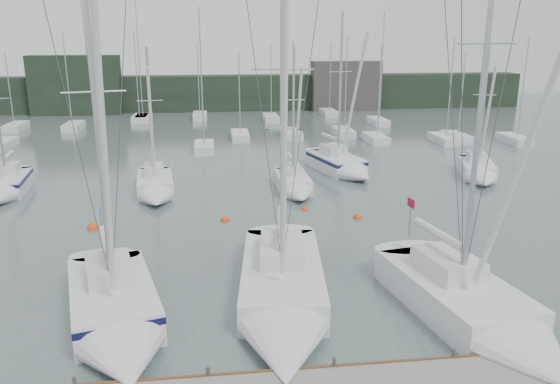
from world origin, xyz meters
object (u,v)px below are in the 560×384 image
at_px(sailboat_mid_d, 344,167).
at_px(sailboat_mid_e, 479,173).
at_px(buoy_a, 225,221).
at_px(sailboat_near_left, 117,319).
at_px(sailboat_mid_a, 4,188).
at_px(buoy_c, 93,228).
at_px(buoy_b, 305,210).
at_px(sailboat_mid_c, 295,187).
at_px(buoy_d, 358,218).
at_px(sailboat_near_center, 283,305).
at_px(sailboat_near_right, 487,320).
at_px(sailboat_mid_b, 155,189).

xyz_separation_m(sailboat_mid_d, sailboat_mid_e, (9.76, -2.94, -0.10)).
bearing_deg(buoy_a, sailboat_near_left, -108.94).
bearing_deg(sailboat_mid_a, buoy_c, -52.11).
bearing_deg(buoy_b, buoy_a, -163.53).
distance_m(sailboat_mid_a, sailboat_mid_c, 19.86).
bearing_deg(buoy_a, sailboat_mid_d, 46.21).
xyz_separation_m(sailboat_mid_d, buoy_d, (-1.70, -10.57, -0.64)).
relative_size(sailboat_near_center, sailboat_mid_a, 1.46).
bearing_deg(buoy_d, sailboat_near_left, -135.71).
bearing_deg(buoy_a, sailboat_mid_a, 154.61).
bearing_deg(sailboat_near_right, sailboat_near_center, 153.55).
xyz_separation_m(buoy_a, buoy_b, (5.07, 1.50, 0.00)).
bearing_deg(sailboat_mid_a, buoy_b, -21.98).
bearing_deg(sailboat_near_center, sailboat_mid_e, 53.86).
xyz_separation_m(sailboat_near_left, sailboat_near_right, (13.38, -1.71, 0.01)).
height_order(sailboat_near_left, sailboat_mid_d, sailboat_near_left).
bearing_deg(sailboat_mid_e, sailboat_mid_c, -154.33).
height_order(sailboat_mid_a, buoy_b, sailboat_mid_a).
xyz_separation_m(sailboat_mid_a, sailboat_mid_e, (34.20, 0.10, -0.05)).
relative_size(sailboat_mid_c, sailboat_mid_d, 0.80).
relative_size(sailboat_near_left, buoy_c, 22.02).
bearing_deg(sailboat_mid_c, buoy_c, -157.01).
distance_m(sailboat_near_center, buoy_c, 14.91).
relative_size(sailboat_near_left, buoy_d, 26.37).
relative_size(buoy_c, buoy_d, 1.20).
height_order(sailboat_mid_b, buoy_a, sailboat_mid_b).
xyz_separation_m(sailboat_near_left, sailboat_mid_c, (9.24, 17.53, -0.12)).
height_order(sailboat_near_left, sailboat_mid_b, sailboat_near_left).
relative_size(sailboat_mid_d, buoy_a, 23.68).
height_order(sailboat_mid_b, sailboat_mid_c, sailboat_mid_c).
bearing_deg(buoy_c, sailboat_mid_a, 134.34).
bearing_deg(buoy_c, sailboat_mid_b, 63.51).
bearing_deg(sailboat_mid_b, sailboat_mid_a, 165.83).
height_order(sailboat_near_right, buoy_c, sailboat_near_right).
bearing_deg(sailboat_mid_b, sailboat_mid_e, -2.31).
height_order(sailboat_near_left, sailboat_mid_c, sailboat_near_left).
height_order(sailboat_mid_c, buoy_a, sailboat_mid_c).
bearing_deg(sailboat_mid_d, buoy_c, -163.56).
distance_m(sailboat_mid_d, buoy_b, 9.73).
relative_size(sailboat_near_right, sailboat_mid_d, 1.32).
bearing_deg(buoy_d, buoy_c, 179.68).
height_order(sailboat_near_left, buoy_c, sailboat_near_left).
height_order(sailboat_near_left, buoy_d, sailboat_near_left).
xyz_separation_m(buoy_a, buoy_c, (-7.52, -0.42, 0.00)).
xyz_separation_m(sailboat_mid_b, buoy_c, (-2.98, -5.98, -0.54)).
xyz_separation_m(sailboat_near_center, sailboat_mid_e, (17.51, 19.08, -0.05)).
distance_m(buoy_b, buoy_d, 3.51).
bearing_deg(sailboat_near_left, buoy_d, 29.86).
bearing_deg(buoy_c, sailboat_mid_c, 23.87).
distance_m(sailboat_near_left, sailboat_mid_a, 22.11).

